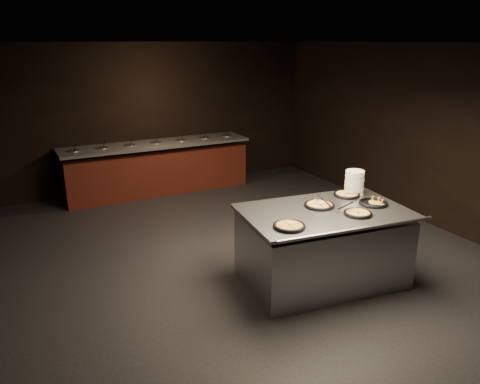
{
  "coord_description": "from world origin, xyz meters",
  "views": [
    {
      "loc": [
        -2.65,
        -5.22,
        2.94
      ],
      "look_at": [
        0.18,
        0.3,
        0.91
      ],
      "focal_mm": 35.0,
      "sensor_mm": 36.0,
      "label": 1
    }
  ],
  "objects_px": {
    "serving_counter": "(322,248)",
    "pan_veggie_whole": "(289,226)",
    "plate_stack": "(354,182)",
    "pan_cheese_whole": "(319,205)"
  },
  "relations": [
    {
      "from": "serving_counter",
      "to": "pan_veggie_whole",
      "type": "bearing_deg",
      "value": -152.19
    },
    {
      "from": "serving_counter",
      "to": "plate_stack",
      "type": "bearing_deg",
      "value": 31.65
    },
    {
      "from": "serving_counter",
      "to": "plate_stack",
      "type": "distance_m",
      "value": 1.05
    },
    {
      "from": "plate_stack",
      "to": "pan_veggie_whole",
      "type": "bearing_deg",
      "value": -156.68
    },
    {
      "from": "serving_counter",
      "to": "pan_cheese_whole",
      "type": "relative_size",
      "value": 5.61
    },
    {
      "from": "pan_cheese_whole",
      "to": "pan_veggie_whole",
      "type": "bearing_deg",
      "value": -150.1
    },
    {
      "from": "serving_counter",
      "to": "plate_stack",
      "type": "xyz_separation_m",
      "value": [
        0.74,
        0.35,
        0.66
      ]
    },
    {
      "from": "serving_counter",
      "to": "pan_veggie_whole",
      "type": "distance_m",
      "value": 0.9
    },
    {
      "from": "serving_counter",
      "to": "pan_cheese_whole",
      "type": "bearing_deg",
      "value": 87.11
    },
    {
      "from": "serving_counter",
      "to": "pan_cheese_whole",
      "type": "distance_m",
      "value": 0.54
    }
  ]
}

